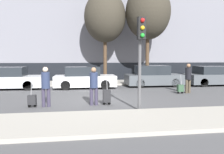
% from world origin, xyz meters
% --- Properties ---
extents(ground_plane, '(80.00, 80.00, 0.00)m').
position_xyz_m(ground_plane, '(0.00, 0.00, 0.00)').
color(ground_plane, '#4C4C4F').
extents(sidewalk_near, '(28.00, 2.50, 0.12)m').
position_xyz_m(sidewalk_near, '(0.00, -3.75, 0.06)').
color(sidewalk_near, '#A39E93').
rests_on(sidewalk_near, ground_plane).
extents(sidewalk_far, '(28.00, 3.00, 0.12)m').
position_xyz_m(sidewalk_far, '(0.00, 7.00, 0.06)').
color(sidewalk_far, '#A39E93').
rests_on(sidewalk_far, ground_plane).
extents(building_facade, '(28.00, 2.22, 10.17)m').
position_xyz_m(building_facade, '(0.00, 10.28, 5.07)').
color(building_facade, slate).
rests_on(building_facade, ground_plane).
extents(parked_car_0, '(4.47, 1.85, 1.43)m').
position_xyz_m(parked_car_0, '(-5.34, 4.69, 0.67)').
color(parked_car_0, '#B7BABF').
rests_on(parked_car_0, ground_plane).
extents(parked_car_1, '(4.05, 1.85, 1.43)m').
position_xyz_m(parked_car_1, '(-0.38, 4.49, 0.67)').
color(parked_car_1, silver).
rests_on(parked_car_1, ground_plane).
extents(parked_car_2, '(4.02, 1.80, 1.48)m').
position_xyz_m(parked_car_2, '(4.53, 4.74, 0.68)').
color(parked_car_2, '#4C5156').
rests_on(parked_car_2, ground_plane).
extents(parked_car_3, '(4.19, 1.85, 1.42)m').
position_xyz_m(parked_car_3, '(9.13, 4.66, 0.66)').
color(parked_car_3, '#4C5156').
rests_on(parked_car_3, ground_plane).
extents(pedestrian_left, '(0.35, 0.34, 1.64)m').
position_xyz_m(pedestrian_left, '(-2.06, -1.08, 0.93)').
color(pedestrian_left, '#383347').
rests_on(pedestrian_left, ground_plane).
extents(trolley_left, '(0.34, 0.29, 1.05)m').
position_xyz_m(trolley_left, '(-2.61, -1.11, 0.31)').
color(trolley_left, '#262628').
rests_on(trolley_left, ground_plane).
extents(pedestrian_center, '(0.35, 0.34, 1.61)m').
position_xyz_m(pedestrian_center, '(-0.10, -1.05, 0.91)').
color(pedestrian_center, '#383347').
rests_on(pedestrian_center, ground_plane).
extents(trolley_center, '(0.34, 0.29, 1.20)m').
position_xyz_m(trolley_center, '(0.45, -1.07, 0.39)').
color(trolley_center, '#262628').
rests_on(trolley_center, ground_plane).
extents(pedestrian_right, '(0.34, 0.34, 1.69)m').
position_xyz_m(pedestrian_right, '(5.46, 1.44, 0.96)').
color(pedestrian_right, '#4C4233').
rests_on(pedestrian_right, ground_plane).
extents(trolley_right, '(0.34, 0.29, 1.05)m').
position_xyz_m(trolley_right, '(4.93, 1.30, 0.31)').
color(trolley_right, '#335138').
rests_on(trolley_right, ground_plane).
extents(traffic_light, '(0.28, 0.47, 3.48)m').
position_xyz_m(traffic_light, '(1.56, -2.36, 2.49)').
color(traffic_light, '#515154').
rests_on(traffic_light, ground_plane).
extents(bare_tree_near_crossing, '(3.25, 3.25, 7.10)m').
position_xyz_m(bare_tree_near_crossing, '(1.31, 7.05, 5.21)').
color(bare_tree_near_crossing, '#4C3826').
rests_on(bare_tree_near_crossing, sidewalk_far).
extents(bare_tree_down_street, '(3.47, 3.47, 7.56)m').
position_xyz_m(bare_tree_down_street, '(4.58, 6.40, 5.54)').
color(bare_tree_down_street, '#4C3826').
rests_on(bare_tree_down_street, sidewalk_far).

